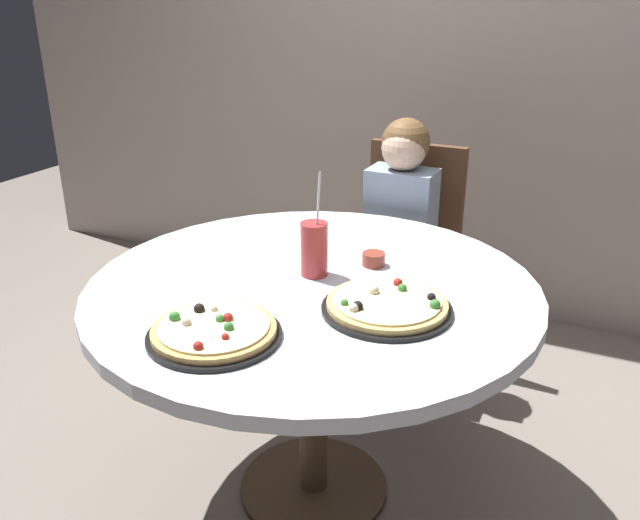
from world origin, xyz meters
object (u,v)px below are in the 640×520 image
(chair_wooden, at_px, (407,248))
(sauce_bowl, at_px, (374,259))
(diner_child, at_px, (392,274))
(soda_cup, at_px, (314,249))
(pizza_veggie, at_px, (387,305))
(dining_table, at_px, (313,310))
(pizza_cheese, at_px, (214,331))

(chair_wooden, xyz_separation_m, sauce_bowl, (0.11, -0.72, 0.24))
(diner_child, distance_m, soda_cup, 0.76)
(pizza_veggie, height_order, sauce_bowl, pizza_veggie)
(chair_wooden, height_order, pizza_veggie, chair_wooden)
(pizza_veggie, distance_m, soda_cup, 0.31)
(soda_cup, bearing_deg, dining_table, -69.46)
(diner_child, bearing_deg, chair_wooden, 89.38)
(chair_wooden, relative_size, sauce_bowl, 13.57)
(diner_child, height_order, sauce_bowl, diner_child)
(diner_child, xyz_separation_m, pizza_cheese, (-0.08, -1.12, 0.28))
(dining_table, bearing_deg, sauce_bowl, 59.01)
(chair_wooden, relative_size, diner_child, 0.88)
(dining_table, relative_size, diner_child, 1.19)
(dining_table, height_order, pizza_cheese, pizza_cheese)
(pizza_veggie, bearing_deg, pizza_cheese, -137.22)
(diner_child, relative_size, pizza_veggie, 3.16)
(chair_wooden, distance_m, diner_child, 0.19)
(chair_wooden, bearing_deg, pizza_cheese, -93.48)
(diner_child, xyz_separation_m, soda_cup, (-0.02, -0.68, 0.35))
(diner_child, xyz_separation_m, sauce_bowl, (0.11, -0.54, 0.29))
(soda_cup, distance_m, sauce_bowl, 0.20)
(soda_cup, bearing_deg, pizza_cheese, -97.62)
(pizza_veggie, relative_size, pizza_cheese, 1.05)
(soda_cup, height_order, sauce_bowl, soda_cup)
(chair_wooden, relative_size, pizza_cheese, 2.91)
(dining_table, relative_size, sauce_bowl, 18.42)
(pizza_cheese, distance_m, soda_cup, 0.45)
(pizza_veggie, bearing_deg, sauce_bowl, 117.06)
(pizza_veggie, height_order, pizza_cheese, pizza_veggie)
(chair_wooden, height_order, pizza_cheese, chair_wooden)
(pizza_veggie, distance_m, pizza_cheese, 0.45)
(diner_child, bearing_deg, pizza_cheese, -93.95)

